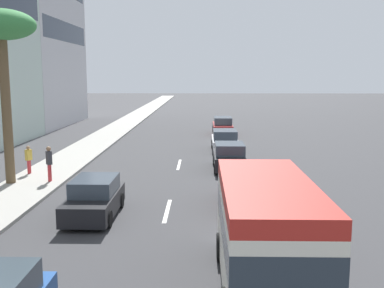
{
  "coord_description": "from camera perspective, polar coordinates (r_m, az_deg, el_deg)",
  "views": [
    {
      "loc": [
        -2.22,
        -1.42,
        5.57
      ],
      "look_at": [
        19.78,
        -0.93,
        2.16
      ],
      "focal_mm": 42.23,
      "sensor_mm": 36.0,
      "label": 1
    }
  ],
  "objects": [
    {
      "name": "sidewalk_right",
      "position": [
        35.23,
        -12.86,
        -0.38
      ],
      "size": [
        162.0,
        3.11,
        0.15
      ],
      "primitive_type": "cube",
      "color": "#9E9B93",
      "rests_on": "ground_plane"
    },
    {
      "name": "car_seventh",
      "position": [
        19.37,
        6.82,
        -5.57
      ],
      "size": [
        4.22,
        1.83,
        1.65
      ],
      "color": "#A51E1E",
      "rests_on": "ground_plane"
    },
    {
      "name": "car_fourth",
      "position": [
        32.94,
        4.15,
        0.38
      ],
      "size": [
        4.43,
        1.89,
        1.57
      ],
      "color": "silver",
      "rests_on": "ground_plane"
    },
    {
      "name": "minibus_lead",
      "position": [
        12.03,
        9.38,
        -10.69
      ],
      "size": [
        6.09,
        2.44,
        2.87
      ],
      "color": "silver",
      "rests_on": "ground_plane"
    },
    {
      "name": "car_fifth",
      "position": [
        26.66,
        4.74,
        -1.64
      ],
      "size": [
        4.02,
        1.88,
        1.58
      ],
      "color": "black",
      "rests_on": "ground_plane"
    },
    {
      "name": "lane_stripe_far",
      "position": [
        28.08,
        -1.65,
        -2.61
      ],
      "size": [
        3.2,
        0.16,
        0.01
      ],
      "primitive_type": "cube",
      "color": "silver",
      "rests_on": "ground_plane"
    },
    {
      "name": "palm_tree",
      "position": [
        24.09,
        -22.92,
        12.84
      ],
      "size": [
        3.27,
        3.27,
        8.51
      ],
      "color": "brown",
      "rests_on": "sidewalk_right"
    },
    {
      "name": "car_third",
      "position": [
        18.29,
        -12.22,
        -6.75
      ],
      "size": [
        4.0,
        1.82,
        1.53
      ],
      "rotation": [
        0.0,
        0.0,
        3.14
      ],
      "color": "black",
      "rests_on": "ground_plane"
    },
    {
      "name": "pedestrian_mid_block",
      "position": [
        24.06,
        -17.59,
        -2.18
      ],
      "size": [
        0.39,
        0.37,
        1.8
      ],
      "rotation": [
        0.0,
        0.0,
        0.68
      ],
      "color": "red",
      "rests_on": "sidewalk_right"
    },
    {
      "name": "ground_plane",
      "position": [
        34.2,
        -1.11,
        -0.55
      ],
      "size": [
        198.0,
        198.0,
        0.0
      ],
      "primitive_type": "plane",
      "color": "#38383A"
    },
    {
      "name": "car_sixth",
      "position": [
        42.23,
        3.89,
        2.28
      ],
      "size": [
        4.8,
        1.82,
        1.63
      ],
      "color": "#A51E1E",
      "rests_on": "ground_plane"
    },
    {
      "name": "lane_stripe_mid",
      "position": [
        18.81,
        -3.15,
        -8.41
      ],
      "size": [
        3.2,
        0.16,
        0.01
      ],
      "primitive_type": "cube",
      "color": "silver",
      "rests_on": "ground_plane"
    },
    {
      "name": "pedestrian_by_tree",
      "position": [
        26.34,
        -19.93,
        -1.73
      ],
      "size": [
        0.39,
        0.34,
        1.54
      ],
      "rotation": [
        0.0,
        0.0,
        2.65
      ],
      "color": "red",
      "rests_on": "sidewalk_right"
    }
  ]
}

